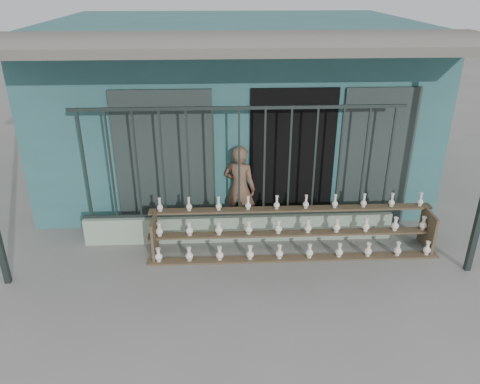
{
  "coord_description": "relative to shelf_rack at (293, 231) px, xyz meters",
  "views": [
    {
      "loc": [
        -0.3,
        -5.42,
        3.98
      ],
      "look_at": [
        0.0,
        1.0,
        1.0
      ],
      "focal_mm": 35.0,
      "sensor_mm": 36.0,
      "label": 1
    }
  ],
  "objects": [
    {
      "name": "shelf_rack",
      "position": [
        0.0,
        0.0,
        0.0
      ],
      "size": [
        4.5,
        0.68,
        0.85
      ],
      "color": "brown",
      "rests_on": "ground"
    },
    {
      "name": "security_fence",
      "position": [
        -0.82,
        0.41,
        0.99
      ],
      "size": [
        5.0,
        0.04,
        1.8
      ],
      "color": "#283330",
      "rests_on": "parapet_wall"
    },
    {
      "name": "workshop_building",
      "position": [
        -0.82,
        3.34,
        1.26
      ],
      "size": [
        7.4,
        6.6,
        3.21
      ],
      "color": "#2F6163",
      "rests_on": "ground"
    },
    {
      "name": "ground",
      "position": [
        -0.82,
        -0.89,
        -0.36
      ],
      "size": [
        60.0,
        60.0,
        0.0
      ],
      "primitive_type": "plane",
      "color": "slate"
    },
    {
      "name": "parapet_wall",
      "position": [
        -0.82,
        0.41,
        -0.13
      ],
      "size": [
        5.0,
        0.2,
        0.45
      ],
      "primitive_type": "cube",
      "color": "#96AE95",
      "rests_on": "ground"
    },
    {
      "name": "elderly_woman",
      "position": [
        -0.8,
        0.78,
        0.4
      ],
      "size": [
        0.65,
        0.55,
        1.51
      ],
      "primitive_type": "imported",
      "rotation": [
        0.0,
        0.0,
        2.74
      ],
      "color": "brown",
      "rests_on": "ground"
    }
  ]
}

